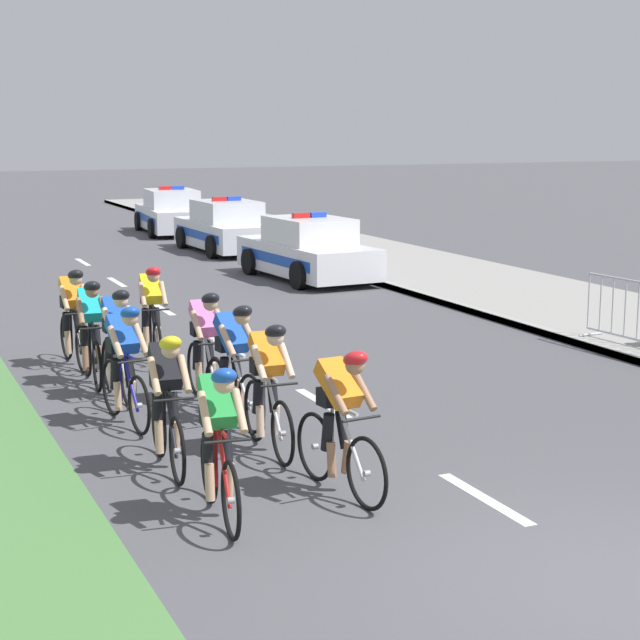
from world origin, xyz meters
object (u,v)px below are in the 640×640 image
at_px(cyclist_eleventh, 73,316).
at_px(cyclist_third, 167,399).
at_px(cyclist_fourth, 268,385).
at_px(cyclist_sixth, 234,361).
at_px(police_car_third, 172,213).
at_px(police_car_nearest, 308,251).
at_px(cyclist_tenth, 152,312).
at_px(cyclist_lead, 219,439).
at_px(cyclist_second, 341,419).
at_px(crowd_barrier_rear, 638,315).
at_px(cyclist_seventh, 117,341).
at_px(police_car_second, 226,228).
at_px(cyclist_eighth, 206,345).
at_px(cyclist_fifth, 125,363).
at_px(cyclist_ninth, 91,330).

bearing_deg(cyclist_eleventh, cyclist_third, -90.50).
relative_size(cyclist_fourth, cyclist_sixth, 1.00).
xyz_separation_m(cyclist_third, police_car_third, (6.93, 24.36, -0.11)).
bearing_deg(police_car_nearest, cyclist_tenth, -128.07).
xyz_separation_m(cyclist_lead, cyclist_fourth, (1.15, 1.75, 0.00)).
distance_m(cyclist_fourth, cyclist_sixth, 1.31).
bearing_deg(cyclist_tenth, cyclist_second, -88.73).
height_order(cyclist_tenth, crowd_barrier_rear, cyclist_tenth).
bearing_deg(cyclist_lead, cyclist_seventh, 88.02).
bearing_deg(police_car_second, cyclist_eighth, -109.51).
bearing_deg(cyclist_seventh, cyclist_second, -76.05).
relative_size(cyclist_fourth, cyclist_eighth, 1.00).
bearing_deg(cyclist_third, cyclist_seventh, 86.18).
xyz_separation_m(cyclist_fifth, crowd_barrier_rear, (8.50, 0.77, -0.14)).
bearing_deg(cyclist_fourth, cyclist_fifth, 124.13).
bearing_deg(cyclist_third, cyclist_second, -45.94).
bearing_deg(crowd_barrier_rear, police_car_second, 95.62).
distance_m(cyclist_sixth, cyclist_tenth, 3.83).
xyz_separation_m(cyclist_second, cyclist_sixth, (-0.13, 2.87, 0.00)).
xyz_separation_m(cyclist_ninth, police_car_nearest, (6.87, 8.38, -0.11)).
bearing_deg(cyclist_lead, crowd_barrier_rear, 26.97).
distance_m(cyclist_lead, cyclist_tenth, 6.98).
distance_m(cyclist_tenth, police_car_third, 19.92).
bearing_deg(cyclist_fourth, cyclist_lead, -123.32).
relative_size(cyclist_sixth, cyclist_ninth, 1.00).
bearing_deg(cyclist_seventh, cyclist_fourth, -72.29).
distance_m(cyclist_lead, police_car_nearest, 15.75).
bearing_deg(cyclist_seventh, cyclist_eighth, -34.87).
bearing_deg(police_car_second, cyclist_third, -110.40).
bearing_deg(cyclist_fourth, cyclist_third, -172.90).
bearing_deg(police_car_nearest, cyclist_second, -111.67).
bearing_deg(cyclist_ninth, police_car_third, 71.20).
xyz_separation_m(cyclist_third, cyclist_eleventh, (0.05, 5.44, 0.00)).
bearing_deg(cyclist_fifth, police_car_second, 67.48).
bearing_deg(cyclist_seventh, cyclist_lead, -91.98).
bearing_deg(cyclist_seventh, cyclist_eleventh, 94.40).
xyz_separation_m(cyclist_eighth, cyclist_ninth, (-1.17, 1.65, 0.00)).
bearing_deg(cyclist_eleventh, cyclist_ninth, -89.40).
height_order(cyclist_lead, cyclist_fifth, same).
xyz_separation_m(cyclist_seventh, cyclist_eleventh, (-0.17, 2.20, 0.00)).
distance_m(cyclist_sixth, cyclist_eighth, 1.08).
xyz_separation_m(cyclist_sixth, police_car_nearest, (5.68, 11.11, -0.11)).
height_order(cyclist_tenth, police_car_second, police_car_second).
distance_m(cyclist_second, police_car_second, 20.81).
distance_m(cyclist_second, cyclist_seventh, 4.80).
bearing_deg(cyclist_fifth, cyclist_lead, -89.22).
relative_size(cyclist_lead, cyclist_eighth, 1.00).
xyz_separation_m(cyclist_fourth, cyclist_seventh, (-0.99, 3.09, 0.00)).
relative_size(cyclist_eighth, cyclist_ninth, 1.00).
xyz_separation_m(cyclist_third, cyclist_eighth, (1.23, 2.53, 0.00)).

